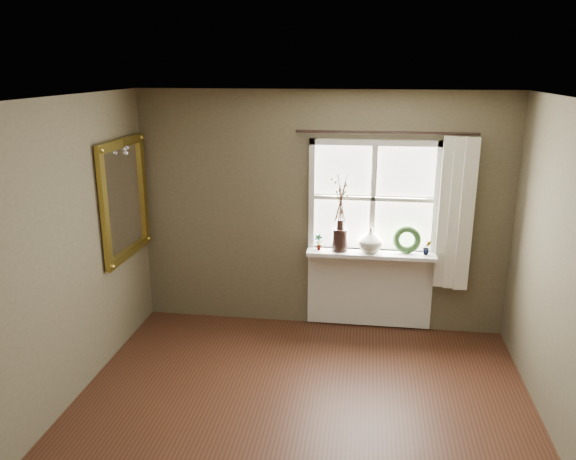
% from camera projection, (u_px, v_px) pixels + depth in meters
% --- Properties ---
extents(floor, '(4.50, 4.50, 0.00)m').
position_uv_depth(floor, '(293.00, 450.00, 4.30)').
color(floor, '#3D1F13').
rests_on(floor, ground).
extents(ceiling, '(4.50, 4.50, 0.00)m').
position_uv_depth(ceiling, '(294.00, 103.00, 3.56)').
color(ceiling, silver).
rests_on(ceiling, ground).
extents(wall_back, '(4.00, 0.10, 2.60)m').
position_uv_depth(wall_back, '(321.00, 212.00, 6.11)').
color(wall_back, brown).
rests_on(wall_back, ground).
extents(wall_left, '(0.10, 4.50, 2.60)m').
position_uv_depth(wall_left, '(23.00, 278.00, 4.21)').
color(wall_left, brown).
rests_on(wall_left, ground).
extents(window_frame, '(1.36, 0.06, 1.24)m').
position_uv_depth(window_frame, '(373.00, 199.00, 5.92)').
color(window_frame, silver).
rests_on(window_frame, wall_back).
extents(window_sill, '(1.36, 0.26, 0.04)m').
position_uv_depth(window_sill, '(371.00, 254.00, 5.98)').
color(window_sill, silver).
rests_on(window_sill, wall_back).
extents(window_apron, '(1.36, 0.04, 0.88)m').
position_uv_depth(window_apron, '(369.00, 288.00, 6.21)').
color(window_apron, silver).
rests_on(window_apron, ground).
extents(dark_jug, '(0.21, 0.21, 0.24)m').
position_uv_depth(dark_jug, '(340.00, 240.00, 5.99)').
color(dark_jug, black).
rests_on(dark_jug, window_sill).
extents(cream_vase, '(0.34, 0.34, 0.27)m').
position_uv_depth(cream_vase, '(370.00, 240.00, 5.94)').
color(cream_vase, beige).
rests_on(cream_vase, window_sill).
extents(wreath, '(0.30, 0.14, 0.30)m').
position_uv_depth(wreath, '(407.00, 242.00, 5.93)').
color(wreath, '#26421D').
rests_on(wreath, window_sill).
extents(potted_plant_left, '(0.11, 0.09, 0.17)m').
position_uv_depth(potted_plant_left, '(319.00, 242.00, 6.03)').
color(potted_plant_left, '#26421D').
rests_on(potted_plant_left, window_sill).
extents(potted_plant_right, '(0.09, 0.08, 0.16)m').
position_uv_depth(potted_plant_right, '(427.00, 247.00, 5.87)').
color(potted_plant_right, '#26421D').
rests_on(potted_plant_right, window_sill).
extents(curtain, '(0.36, 0.12, 1.59)m').
position_uv_depth(curtain, '(455.00, 214.00, 5.74)').
color(curtain, beige).
rests_on(curtain, wall_back).
extents(curtain_rod, '(1.84, 0.03, 0.03)m').
position_uv_depth(curtain_rod, '(386.00, 133.00, 5.65)').
color(curtain_rod, black).
rests_on(curtain_rod, wall_back).
extents(gilt_mirror, '(0.10, 1.03, 1.22)m').
position_uv_depth(gilt_mirror, '(125.00, 199.00, 5.72)').
color(gilt_mirror, white).
rests_on(gilt_mirror, wall_left).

